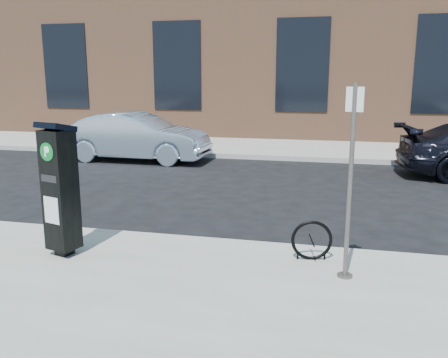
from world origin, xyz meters
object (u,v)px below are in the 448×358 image
(parking_kiosk, at_px, (60,188))
(sign_pole, at_px, (350,184))
(bike_rack, at_px, (312,241))
(car_silver, at_px, (136,137))

(parking_kiosk, bearing_deg, sign_pole, 18.49)
(sign_pole, height_order, bike_rack, sign_pole)
(car_silver, bearing_deg, parking_kiosk, -162.71)
(sign_pole, relative_size, bike_rack, 4.26)
(sign_pole, height_order, car_silver, sign_pole)
(parking_kiosk, relative_size, sign_pole, 0.78)
(parking_kiosk, relative_size, bike_rack, 3.34)
(bike_rack, bearing_deg, parking_kiosk, 179.05)
(parking_kiosk, height_order, bike_rack, parking_kiosk)
(parking_kiosk, xyz_separation_m, car_silver, (-2.39, 8.07, -0.36))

